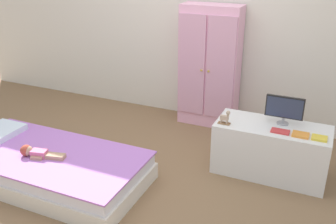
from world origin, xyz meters
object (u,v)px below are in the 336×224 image
book_red (280,131)px  tv_stand (270,150)px  doll (34,152)px  wardrobe (209,67)px  rocking_horse_toy (225,118)px  book_orange (301,135)px  book_yellow (319,138)px  bed (49,167)px  tv_monitor (284,108)px

book_red → tv_stand: bearing=126.6°
doll → wardrobe: bearing=62.1°
rocking_horse_toy → book_orange: rocking_horse_toy is taller
rocking_horse_toy → book_red: rocking_horse_toy is taller
book_yellow → bed: bearing=-159.4°
wardrobe → doll: bearing=-117.9°
doll → rocking_horse_toy: size_ratio=3.03×
wardrobe → book_orange: (1.08, -0.90, -0.20)m
tv_monitor → wardrobe: bearing=141.5°
tv_stand → bed: bearing=-152.7°
doll → book_yellow: 2.34m
bed → book_red: book_red is taller
book_yellow → doll: bearing=-158.1°
bed → doll: 0.20m
bed → book_red: size_ratio=11.29×
bed → rocking_horse_toy: 1.59m
tv_stand → book_orange: (0.23, -0.10, 0.24)m
rocking_horse_toy → book_orange: (0.62, 0.03, -0.05)m
doll → tv_monitor: bearing=29.4°
wardrobe → book_orange: bearing=-39.7°
tv_stand → tv_monitor: bearing=48.5°
book_red → book_yellow: 0.31m
bed → wardrobe: wardrobe is taller
doll → tv_stand: tv_stand is taller
bed → doll: doll is taller
tv_stand → rocking_horse_toy: 0.51m
doll → book_red: size_ratio=2.60×
book_red → book_yellow: book_yellow is taller
bed → rocking_horse_toy: (1.34, 0.76, 0.40)m
book_red → book_orange: (0.16, 0.00, 0.00)m
rocking_horse_toy → book_red: bearing=4.3°
tv_monitor → rocking_horse_toy: size_ratio=2.49×
wardrobe → tv_monitor: wardrobe is taller
wardrobe → tv_stand: (0.85, -0.80, -0.44)m
book_orange → doll: bearing=-156.7°
tv_monitor → book_orange: (0.17, -0.17, -0.14)m
wardrobe → rocking_horse_toy: 1.05m
bed → book_orange: book_orange is taller
bed → book_yellow: book_yellow is taller
bed → rocking_horse_toy: bearing=29.6°
doll → book_yellow: book_yellow is taller
rocking_horse_toy → book_yellow: size_ratio=1.07×
doll → tv_stand: size_ratio=0.40×
tv_stand → book_orange: 0.35m
rocking_horse_toy → doll: bearing=-149.1°
doll → wardrobe: (0.94, 1.77, 0.37)m
tv_monitor → book_red: tv_monitor is taller
wardrobe → tv_stand: size_ratio=1.38×
book_red → book_yellow: size_ratio=1.24×
tv_stand → book_orange: size_ratio=7.30×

